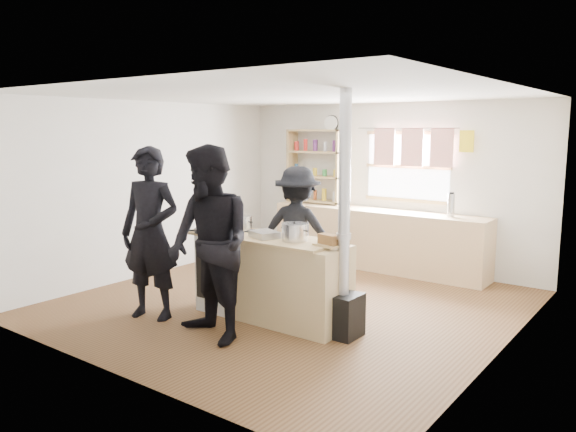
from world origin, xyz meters
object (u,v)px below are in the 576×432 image
(cooking_island, at_px, (271,278))
(stockpot_counter, at_px, (295,232))
(thermos, at_px, (451,205))
(person_near_right, at_px, (210,245))
(roast_tray, at_px, (265,234))
(bread_board, at_px, (329,241))
(skillet_greens, at_px, (207,230))
(stockpot_stove, at_px, (242,223))
(flue_heater, at_px, (343,273))
(person_near_left, at_px, (150,233))
(person_far, at_px, (298,231))

(cooking_island, bearing_deg, stockpot_counter, -1.42)
(thermos, bearing_deg, person_near_right, -106.42)
(roast_tray, bearing_deg, bread_board, 2.53)
(skillet_greens, bearing_deg, stockpot_stove, 54.04)
(flue_heater, height_order, person_near_right, flue_heater)
(thermos, height_order, stockpot_stove, thermos)
(skillet_greens, distance_m, person_near_right, 0.96)
(skillet_greens, bearing_deg, flue_heater, 7.61)
(cooking_island, bearing_deg, person_near_left, -145.55)
(skillet_greens, relative_size, stockpot_stove, 1.65)
(cooking_island, relative_size, stockpot_stove, 8.13)
(cooking_island, xyz_separation_m, person_far, (-0.31, 0.94, 0.36))
(stockpot_stove, distance_m, person_far, 0.87)
(skillet_greens, bearing_deg, stockpot_counter, 10.67)
(cooking_island, xyz_separation_m, roast_tray, (-0.05, -0.06, 0.50))
(roast_tray, relative_size, stockpot_counter, 1.34)
(person_far, bearing_deg, stockpot_stove, 59.82)
(cooking_island, xyz_separation_m, bread_board, (0.76, -0.02, 0.51))
(flue_heater, distance_m, person_far, 1.55)
(flue_heater, xyz_separation_m, person_far, (-1.23, 0.93, 0.16))
(person_far, bearing_deg, roast_tray, 89.83)
(thermos, bearing_deg, skillet_greens, -120.62)
(person_far, bearing_deg, skillet_greens, 52.95)
(skillet_greens, height_order, bread_board, bread_board)
(thermos, relative_size, stockpot_counter, 1.14)
(thermos, bearing_deg, cooking_island, -109.70)
(flue_heater, bearing_deg, skillet_greens, -172.39)
(stockpot_counter, distance_m, person_near_left, 1.62)
(roast_tray, xyz_separation_m, stockpot_counter, (0.37, 0.05, 0.05))
(cooking_island, bearing_deg, thermos, 70.30)
(person_near_left, relative_size, person_near_right, 0.98)
(person_near_right, bearing_deg, thermos, 87.93)
(stockpot_stove, bearing_deg, flue_heater, -4.36)
(stockpot_counter, relative_size, flue_heater, 0.11)
(stockpot_counter, relative_size, bread_board, 0.89)
(thermos, distance_m, stockpot_stove, 3.06)
(roast_tray, relative_size, person_near_right, 0.19)
(person_near_right, bearing_deg, stockpot_stove, 128.66)
(thermos, xyz_separation_m, flue_heater, (-0.07, -2.76, -0.40))
(skillet_greens, distance_m, stockpot_counter, 1.12)
(thermos, relative_size, roast_tray, 0.85)
(bread_board, bearing_deg, thermos, 85.33)
(stockpot_stove, relative_size, bread_board, 0.76)
(flue_heater, relative_size, person_near_left, 1.30)
(roast_tray, bearing_deg, stockpot_stove, 159.74)
(skillet_greens, distance_m, bread_board, 1.55)
(thermos, bearing_deg, bread_board, -94.67)
(stockpot_counter, bearing_deg, stockpot_stove, 171.38)
(person_near_right, bearing_deg, skillet_greens, 150.91)
(skillet_greens, height_order, person_near_left, person_near_left)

